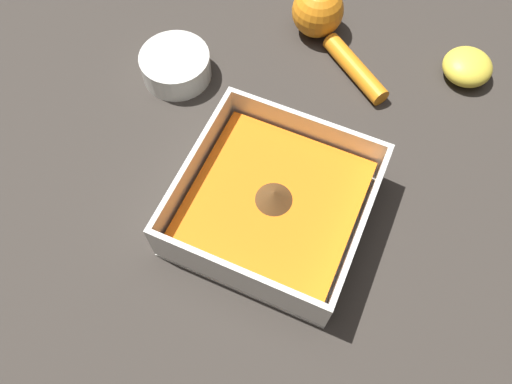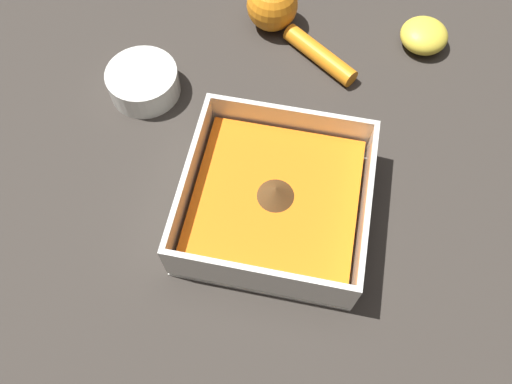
{
  "view_description": "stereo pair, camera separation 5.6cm",
  "coord_description": "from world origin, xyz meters",
  "px_view_note": "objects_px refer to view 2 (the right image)",
  "views": [
    {
      "loc": [
        -0.12,
        0.27,
        0.53
      ],
      "look_at": [
        -0.01,
        0.04,
        0.03
      ],
      "focal_mm": 35.0,
      "sensor_mm": 36.0,
      "label": 1
    },
    {
      "loc": [
        -0.06,
        0.29,
        0.53
      ],
      "look_at": [
        -0.01,
        0.04,
        0.03
      ],
      "focal_mm": 35.0,
      "sensor_mm": 36.0,
      "label": 2
    }
  ],
  "objects_px": {
    "square_dish": "(275,202)",
    "lemon_half": "(424,36)",
    "spice_bowl": "(144,83)",
    "lemon_squeezer": "(280,13)"
  },
  "relations": [
    {
      "from": "lemon_squeezer",
      "to": "lemon_half",
      "type": "bearing_deg",
      "value": -141.06
    },
    {
      "from": "spice_bowl",
      "to": "lemon_half",
      "type": "relative_size",
      "value": 1.42
    },
    {
      "from": "square_dish",
      "to": "spice_bowl",
      "type": "xyz_separation_m",
      "value": [
        0.2,
        -0.14,
        -0.01
      ]
    },
    {
      "from": "lemon_half",
      "to": "spice_bowl",
      "type": "bearing_deg",
      "value": 23.58
    },
    {
      "from": "square_dish",
      "to": "spice_bowl",
      "type": "bearing_deg",
      "value": -35.08
    },
    {
      "from": "square_dish",
      "to": "lemon_half",
      "type": "height_order",
      "value": "square_dish"
    },
    {
      "from": "spice_bowl",
      "to": "lemon_squeezer",
      "type": "xyz_separation_m",
      "value": [
        -0.15,
        -0.14,
        0.02
      ]
    },
    {
      "from": "square_dish",
      "to": "spice_bowl",
      "type": "distance_m",
      "value": 0.24
    },
    {
      "from": "spice_bowl",
      "to": "lemon_squeezer",
      "type": "height_order",
      "value": "lemon_squeezer"
    },
    {
      "from": "spice_bowl",
      "to": "lemon_squeezer",
      "type": "bearing_deg",
      "value": -136.99
    }
  ]
}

